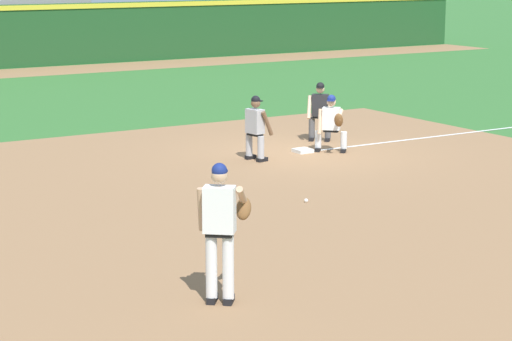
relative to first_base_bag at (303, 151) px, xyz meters
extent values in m
plane|color=#336B2D|center=(0.00, 0.00, -0.04)|extent=(160.00, 160.00, 0.00)
cube|color=#936B47|center=(-3.40, -4.04, -0.04)|extent=(18.00, 18.00, 0.01)
cube|color=#936B47|center=(0.00, 20.00, -0.04)|extent=(48.00, 3.20, 0.01)
cube|color=white|center=(0.00, 0.00, 0.00)|extent=(0.38, 0.38, 0.09)
sphere|color=white|center=(-2.70, -4.09, -0.01)|extent=(0.07, 0.07, 0.07)
cube|color=black|center=(-6.85, -7.98, 0.00)|extent=(0.25, 0.27, 0.09)
cylinder|color=white|center=(-6.88, -8.01, 0.46)|extent=(0.15, 0.15, 0.84)
cube|color=black|center=(-6.68, -8.12, 0.00)|extent=(0.25, 0.27, 0.09)
cylinder|color=white|center=(-6.71, -8.16, 0.46)|extent=(0.15, 0.15, 0.84)
cube|color=black|center=(-6.79, -8.08, 0.90)|extent=(0.39, 0.37, 0.06)
cube|color=white|center=(-6.79, -8.08, 1.22)|extent=(0.46, 0.44, 0.60)
sphere|color=tan|center=(-6.78, -8.07, 1.65)|extent=(0.21, 0.21, 0.21)
sphere|color=navy|center=(-6.78, -8.07, 1.72)|extent=(0.20, 0.20, 0.20)
cube|color=navy|center=(-6.72, -8.00, 1.69)|extent=(0.20, 0.19, 0.02)
cylinder|color=tan|center=(-6.94, -7.87, 1.19)|extent=(0.19, 0.20, 0.59)
cylinder|color=tan|center=(-6.41, -8.02, 1.31)|extent=(0.41, 0.46, 0.41)
ellipsoid|color=brown|center=(-6.36, -7.95, 1.14)|extent=(0.34, 0.36, 0.34)
cube|color=black|center=(0.82, -0.48, 0.00)|extent=(0.26, 0.26, 0.09)
cylinder|color=white|center=(0.84, -0.45, 0.23)|extent=(0.15, 0.15, 0.40)
cube|color=black|center=(0.38, -0.07, 0.00)|extent=(0.26, 0.26, 0.09)
cylinder|color=white|center=(0.41, -0.04, 0.23)|extent=(0.15, 0.15, 0.40)
cube|color=black|center=(0.63, -0.24, 0.46)|extent=(0.38, 0.38, 0.06)
cube|color=white|center=(0.63, -0.24, 0.73)|extent=(0.46, 0.45, 0.52)
sphere|color=#DBB28E|center=(0.61, -0.26, 1.12)|extent=(0.21, 0.21, 0.21)
sphere|color=navy|center=(0.61, -0.26, 1.20)|extent=(0.20, 0.20, 0.20)
cube|color=navy|center=(0.55, -0.32, 1.17)|extent=(0.20, 0.20, 0.02)
cylinder|color=#DBB28E|center=(0.52, -0.72, 0.88)|extent=(0.47, 0.49, 0.24)
cylinder|color=#DBB28E|center=(0.38, -0.14, 0.67)|extent=(0.23, 0.23, 0.58)
ellipsoid|color=brown|center=(0.37, -0.87, 0.80)|extent=(0.30, 0.30, 0.35)
cube|color=black|center=(-1.44, -0.03, 0.00)|extent=(0.27, 0.15, 0.09)
cylinder|color=#B2B2B7|center=(-1.48, -0.03, 0.28)|extent=(0.15, 0.15, 0.50)
cube|color=black|center=(-1.37, -0.42, 0.00)|extent=(0.27, 0.15, 0.09)
cylinder|color=#B2B2B7|center=(-1.41, -0.43, 0.28)|extent=(0.15, 0.15, 0.50)
cube|color=black|center=(-1.45, -0.23, 0.55)|extent=(0.25, 0.37, 0.06)
cube|color=#B2B2B7|center=(-1.45, -0.23, 0.85)|extent=(0.30, 0.43, 0.54)
sphere|color=brown|center=(-1.43, -0.23, 1.25)|extent=(0.21, 0.21, 0.21)
sphere|color=black|center=(-1.43, -0.23, 1.32)|extent=(0.20, 0.20, 0.20)
cube|color=black|center=(-1.34, -0.21, 1.29)|extent=(0.14, 0.19, 0.02)
cylinder|color=brown|center=(-1.34, 0.04, 0.81)|extent=(0.34, 0.14, 0.56)
cylinder|color=brown|center=(-1.26, -0.46, 0.81)|extent=(0.34, 0.14, 0.56)
cube|color=black|center=(1.35, 0.90, 0.00)|extent=(0.25, 0.27, 0.09)
cylinder|color=#515154|center=(1.38, 0.93, 0.28)|extent=(0.15, 0.15, 0.50)
cube|color=black|center=(1.05, 1.16, 0.00)|extent=(0.25, 0.27, 0.09)
cylinder|color=#515154|center=(1.08, 1.19, 0.28)|extent=(0.15, 0.15, 0.50)
cube|color=black|center=(1.23, 1.06, 0.55)|extent=(0.39, 0.37, 0.06)
cube|color=#232326|center=(1.23, 1.06, 0.85)|extent=(0.46, 0.44, 0.54)
sphere|color=#DBB28E|center=(1.21, 1.05, 1.25)|extent=(0.21, 0.21, 0.21)
sphere|color=black|center=(1.21, 1.05, 1.32)|extent=(0.20, 0.20, 0.20)
cube|color=black|center=(1.15, 0.98, 1.29)|extent=(0.20, 0.19, 0.02)
cylinder|color=#DBB28E|center=(1.32, 0.79, 0.81)|extent=(0.28, 0.30, 0.56)
cylinder|color=#DBB28E|center=(0.94, 1.12, 0.81)|extent=(0.28, 0.30, 0.56)
cube|color=#1E4C23|center=(0.00, 22.00, 1.26)|extent=(48.00, 0.50, 2.60)
cube|color=gold|center=(0.00, 21.98, 2.44)|extent=(48.00, 0.54, 0.20)
camera|label=1|loc=(-12.84, -18.80, 4.30)|focal=70.00mm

